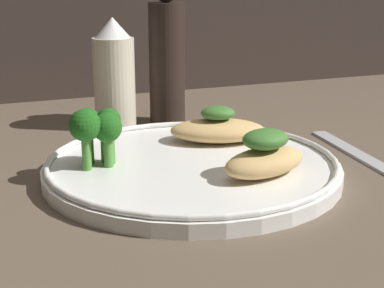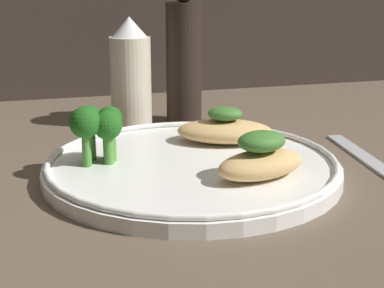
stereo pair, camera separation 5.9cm
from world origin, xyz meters
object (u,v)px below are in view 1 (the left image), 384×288
sauce_bottle (114,76)px  pepper_grinder (167,59)px  broccoli_bunch (97,128)px  plate (192,166)px

sauce_bottle → pepper_grinder: size_ratio=0.75×
sauce_bottle → pepper_grinder: pepper_grinder is taller
pepper_grinder → broccoli_bunch: bearing=-126.4°
broccoli_bunch → sauce_bottle: 20.16cm
plate → pepper_grinder: (4.87, 21.58, 7.83)cm
plate → broccoli_bunch: (-9.09, 2.62, 4.35)cm
sauce_bottle → pepper_grinder: bearing=-0.0°
plate → broccoli_bunch: 10.41cm
broccoli_bunch → pepper_grinder: size_ratio=0.32×
broccoli_bunch → plate: bearing=-16.0°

